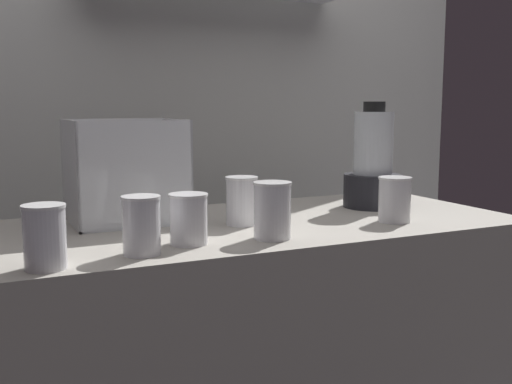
% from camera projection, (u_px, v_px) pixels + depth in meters
% --- Properties ---
extents(counter, '(1.40, 0.64, 0.90)m').
position_uv_depth(counter, '(256.00, 381.00, 1.70)').
color(counter, '#9E998E').
rests_on(counter, ground_plane).
extents(back_wall_unit, '(2.60, 0.24, 2.50)m').
position_uv_depth(back_wall_unit, '(168.00, 89.00, 2.27)').
color(back_wall_unit, silver).
rests_on(back_wall_unit, ground_plane).
extents(carrot_display_bin, '(0.29, 0.25, 0.27)m').
position_uv_depth(carrot_display_bin, '(128.00, 190.00, 1.64)').
color(carrot_display_bin, white).
rests_on(carrot_display_bin, counter).
extents(blender_pitcher, '(0.17, 0.17, 0.32)m').
position_uv_depth(blender_pitcher, '(373.00, 167.00, 1.86)').
color(blender_pitcher, black).
rests_on(blender_pitcher, counter).
extents(juice_cup_pomegranate_far_left, '(0.08, 0.08, 0.12)m').
position_uv_depth(juice_cup_pomegranate_far_left, '(45.00, 240.00, 1.16)').
color(juice_cup_pomegranate_far_left, white).
rests_on(juice_cup_pomegranate_far_left, counter).
extents(juice_cup_carrot_left, '(0.08, 0.08, 0.12)m').
position_uv_depth(juice_cup_carrot_left, '(142.00, 229.00, 1.27)').
color(juice_cup_carrot_left, white).
rests_on(juice_cup_carrot_left, counter).
extents(juice_cup_carrot_middle, '(0.09, 0.09, 0.11)m').
position_uv_depth(juice_cup_carrot_middle, '(189.00, 222.00, 1.37)').
color(juice_cup_carrot_middle, white).
rests_on(juice_cup_carrot_middle, counter).
extents(juice_cup_beet_right, '(0.09, 0.09, 0.13)m').
position_uv_depth(juice_cup_beet_right, '(272.00, 214.00, 1.42)').
color(juice_cup_beet_right, white).
rests_on(juice_cup_beet_right, counter).
extents(juice_cup_carrot_far_right, '(0.08, 0.08, 0.13)m').
position_uv_depth(juice_cup_carrot_far_right, '(242.00, 203.00, 1.59)').
color(juice_cup_carrot_far_right, white).
rests_on(juice_cup_carrot_far_right, counter).
extents(juice_cup_beet_rightmost, '(0.09, 0.09, 0.12)m').
position_uv_depth(juice_cup_beet_rightmost, '(394.00, 203.00, 1.63)').
color(juice_cup_beet_rightmost, white).
rests_on(juice_cup_beet_rightmost, counter).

